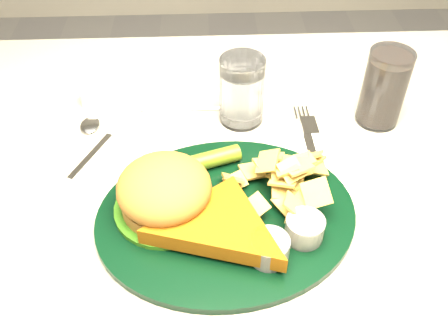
# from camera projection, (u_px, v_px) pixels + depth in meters

# --- Properties ---
(table) EXTENTS (1.20, 0.80, 0.75)m
(table) POSITION_uv_depth(u_px,v_px,m) (225.00, 306.00, 0.99)
(table) COLOR #ABA79A
(table) RESTS_ON ground
(dinner_plate) EXTENTS (0.38, 0.34, 0.08)m
(dinner_plate) POSITION_uv_depth(u_px,v_px,m) (226.00, 198.00, 0.64)
(dinner_plate) COLOR black
(dinner_plate) RESTS_ON table
(water_glass) EXTENTS (0.09, 0.09, 0.11)m
(water_glass) POSITION_uv_depth(u_px,v_px,m) (242.00, 91.00, 0.78)
(water_glass) COLOR white
(water_glass) RESTS_ON table
(cola_glass) EXTENTS (0.07, 0.07, 0.13)m
(cola_glass) POSITION_uv_depth(u_px,v_px,m) (384.00, 88.00, 0.78)
(cola_glass) COLOR black
(cola_glass) RESTS_ON table
(fork_napkin) EXTENTS (0.15, 0.19, 0.01)m
(fork_napkin) POSITION_uv_depth(u_px,v_px,m) (314.00, 162.00, 0.74)
(fork_napkin) COLOR white
(fork_napkin) RESTS_ON table
(spoon) EXTENTS (0.10, 0.15, 0.01)m
(spoon) POSITION_uv_depth(u_px,v_px,m) (90.00, 155.00, 0.75)
(spoon) COLOR silver
(spoon) RESTS_ON table
(ramekin) EXTENTS (0.05, 0.05, 0.02)m
(ramekin) POSITION_uv_depth(u_px,v_px,m) (91.00, 97.00, 0.84)
(ramekin) COLOR silver
(ramekin) RESTS_ON table
(wrapped_straw) EXTENTS (0.18, 0.07, 0.01)m
(wrapped_straw) POSITION_uv_depth(u_px,v_px,m) (192.00, 109.00, 0.84)
(wrapped_straw) COLOR white
(wrapped_straw) RESTS_ON table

